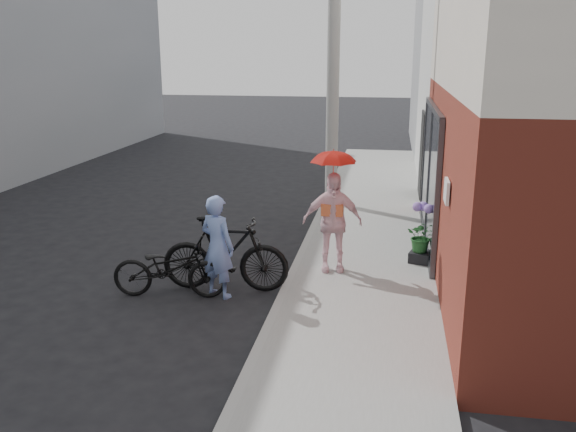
% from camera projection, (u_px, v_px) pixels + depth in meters
% --- Properties ---
extents(ground, '(80.00, 80.00, 0.00)m').
position_uv_depth(ground, '(212.00, 310.00, 8.69)').
color(ground, black).
rests_on(ground, ground).
extents(sidewalk, '(2.20, 24.00, 0.12)m').
position_uv_depth(sidewalk, '(366.00, 267.00, 10.23)').
color(sidewalk, gray).
rests_on(sidewalk, ground).
extents(curb, '(0.12, 24.00, 0.12)m').
position_uv_depth(curb, '(298.00, 263.00, 10.42)').
color(curb, '#9E9E99').
rests_on(curb, ground).
extents(east_building_far, '(8.00, 8.00, 7.00)m').
position_uv_depth(east_building_far, '(530.00, 51.00, 21.80)').
color(east_building_far, gray).
rests_on(east_building_far, ground).
extents(utility_pole, '(0.28, 0.28, 7.00)m').
position_uv_depth(utility_pole, '(334.00, 53.00, 13.28)').
color(utility_pole, '#9E9E99').
rests_on(utility_pole, ground).
extents(officer, '(0.67, 0.57, 1.56)m').
position_uv_depth(officer, '(217.00, 247.00, 8.98)').
color(officer, '#7791D3').
rests_on(officer, ground).
extents(bike_left, '(1.77, 0.79, 0.90)m').
position_uv_depth(bike_left, '(170.00, 268.00, 9.05)').
color(bike_left, black).
rests_on(bike_left, ground).
extents(bike_right, '(1.98, 0.66, 1.17)m').
position_uv_depth(bike_right, '(225.00, 254.00, 9.26)').
color(bike_right, black).
rests_on(bike_right, ground).
extents(kimono_woman, '(0.99, 0.51, 1.62)m').
position_uv_depth(kimono_woman, '(332.00, 222.00, 9.73)').
color(kimono_woman, '#FFD5DF').
rests_on(kimono_woman, sidewalk).
extents(parasol, '(0.70, 0.70, 0.62)m').
position_uv_depth(parasol, '(334.00, 153.00, 9.43)').
color(parasol, red).
rests_on(parasol, kimono_woman).
extents(planter, '(0.43, 0.43, 0.18)m').
position_uv_depth(planter, '(421.00, 257.00, 10.27)').
color(planter, black).
rests_on(planter, sidewalk).
extents(potted_plant, '(0.49, 0.43, 0.55)m').
position_uv_depth(potted_plant, '(422.00, 236.00, 10.17)').
color(potted_plant, '#245A27').
rests_on(potted_plant, planter).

